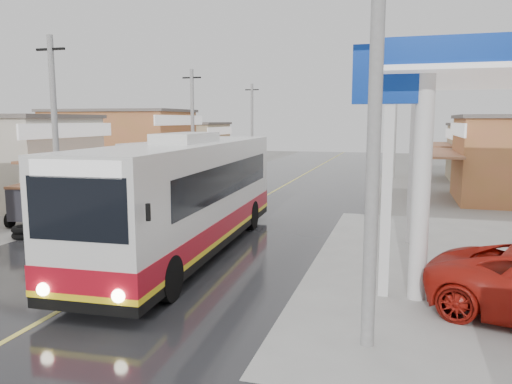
% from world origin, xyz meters
% --- Properties ---
extents(ground, '(120.00, 120.00, 0.00)m').
position_xyz_m(ground, '(0.00, 0.00, 0.00)').
color(ground, slate).
rests_on(ground, ground).
extents(road, '(12.00, 90.00, 0.02)m').
position_xyz_m(road, '(0.00, 15.00, 0.01)').
color(road, black).
rests_on(road, ground).
extents(centre_line, '(0.15, 90.00, 0.01)m').
position_xyz_m(centre_line, '(0.00, 15.00, 0.02)').
color(centre_line, '#D8CC4C').
rests_on(centre_line, road).
extents(shopfronts_left, '(11.00, 44.00, 5.20)m').
position_xyz_m(shopfronts_left, '(-13.00, 18.00, 0.00)').
color(shopfronts_left, tan).
rests_on(shopfronts_left, ground).
extents(utility_poles_left, '(1.60, 50.00, 8.00)m').
position_xyz_m(utility_poles_left, '(-7.00, 16.00, 0.00)').
color(utility_poles_left, gray).
rests_on(utility_poles_left, ground).
extents(utility_poles_right, '(1.60, 36.00, 8.00)m').
position_xyz_m(utility_poles_right, '(7.00, 15.00, 0.00)').
color(utility_poles_right, gray).
rests_on(utility_poles_right, ground).
extents(coach_bus, '(3.43, 12.87, 3.98)m').
position_xyz_m(coach_bus, '(0.79, 5.53, 1.92)').
color(coach_bus, silver).
rests_on(coach_bus, road).
extents(second_bus, '(3.81, 9.93, 3.21)m').
position_xyz_m(second_bus, '(-4.39, 17.17, 1.73)').
color(second_bus, silver).
rests_on(second_bus, road).
extents(cyclist, '(0.97, 2.00, 2.07)m').
position_xyz_m(cyclist, '(-4.18, 9.90, 0.68)').
color(cyclist, black).
rests_on(cyclist, ground).
extents(tricycle_near, '(1.94, 2.36, 1.75)m').
position_xyz_m(tricycle_near, '(-7.40, 7.90, 1.00)').
color(tricycle_near, '#26262D').
rests_on(tricycle_near, ground).
extents(tyre_stack, '(0.93, 0.93, 0.47)m').
position_xyz_m(tyre_stack, '(-6.02, 5.67, 0.24)').
color(tyre_stack, black).
rests_on(tyre_stack, ground).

